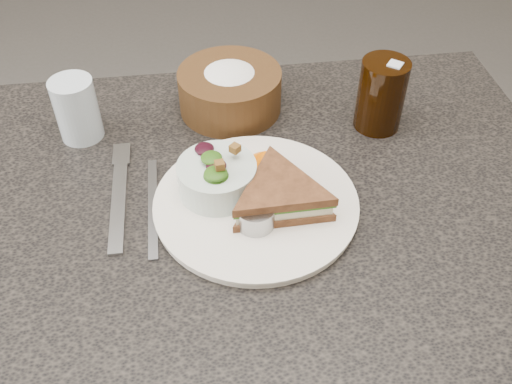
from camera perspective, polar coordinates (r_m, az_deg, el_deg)
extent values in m
cube|color=black|center=(1.13, -1.03, -14.13)|extent=(1.00, 0.70, 0.75)
cylinder|color=silver|center=(0.82, 0.00, -1.19)|extent=(0.29, 0.29, 0.01)
cylinder|color=#929496|center=(0.77, -0.04, -2.40)|extent=(0.07, 0.07, 0.03)
cone|color=#F76700|center=(0.86, 0.93, 3.48)|extent=(0.08, 0.08, 0.03)
cube|color=#9A9CA0|center=(0.85, -13.57, -0.81)|extent=(0.02, 0.21, 0.01)
cube|color=#91949C|center=(0.83, -10.28, -1.43)|extent=(0.01, 0.20, 0.00)
cylinder|color=silver|center=(0.96, -17.49, 7.89)|extent=(0.08, 0.08, 0.10)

